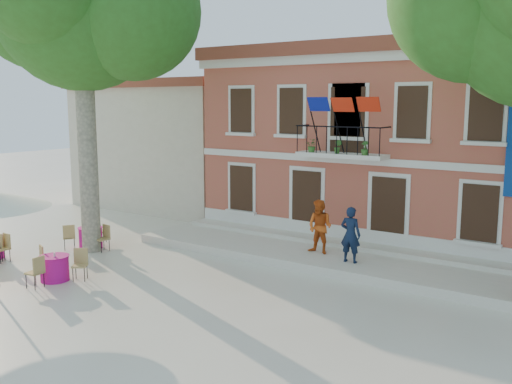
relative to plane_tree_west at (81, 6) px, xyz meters
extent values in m
plane|color=beige|center=(5.53, -0.76, -8.55)|extent=(90.00, 90.00, 0.00)
cube|color=#AF593F|center=(7.53, 9.24, -5.05)|extent=(13.00, 8.00, 7.00)
cube|color=brown|center=(7.53, 9.24, -1.30)|extent=(13.50, 8.50, 0.50)
cube|color=silver|center=(7.53, 5.29, -1.70)|extent=(13.30, 0.35, 0.35)
cube|color=silver|center=(7.53, 4.79, -5.05)|extent=(3.20, 0.90, 0.15)
cube|color=black|center=(7.53, 4.39, -4.05)|extent=(3.20, 0.04, 0.04)
cube|color=navy|center=(6.63, 4.04, -3.30)|extent=(0.76, 0.27, 0.47)
cube|color=red|center=(7.53, 4.04, -3.30)|extent=(0.76, 0.29, 0.47)
cube|color=red|center=(8.43, 4.04, -3.30)|extent=(0.76, 0.27, 0.47)
imported|color=#26591E|center=(6.53, 4.49, -4.74)|extent=(0.43, 0.37, 0.48)
imported|color=#26591E|center=(7.53, 4.49, -4.74)|extent=(0.26, 0.21, 0.48)
imported|color=#26591E|center=(8.53, 4.49, -4.74)|extent=(0.27, 0.27, 0.48)
cube|color=beige|center=(-3.97, 10.24, -5.55)|extent=(9.00, 9.00, 6.00)
cube|color=brown|center=(-3.97, 10.24, -2.35)|extent=(9.40, 9.40, 0.40)
cube|color=silver|center=(7.53, 3.64, -8.40)|extent=(14.00, 3.40, 0.30)
cylinder|color=#A59E84|center=(0.00, 0.00, -4.87)|extent=(0.67, 0.67, 7.37)
sphere|color=#28531A|center=(0.00, 0.00, 0.08)|extent=(5.90, 5.90, 5.90)
imported|color=#101D37|center=(8.79, 2.96, -7.36)|extent=(0.69, 0.48, 1.79)
imported|color=#D95719|center=(7.49, 3.36, -7.35)|extent=(0.92, 0.74, 1.82)
cube|color=tan|center=(-1.30, -2.68, -8.08)|extent=(0.44, 0.44, 0.95)
cylinder|color=#C8127D|center=(1.88, -2.95, -8.18)|extent=(0.84, 0.84, 0.75)
cylinder|color=#C8127D|center=(1.88, -2.95, -7.79)|extent=(0.90, 0.90, 0.02)
cube|color=tan|center=(1.18, -2.67, -8.08)|extent=(0.55, 0.55, 0.95)
cube|color=tan|center=(1.98, -3.70, -8.08)|extent=(0.47, 0.47, 0.95)
cube|color=tan|center=(2.47, -2.50, -8.08)|extent=(0.59, 0.59, 0.95)
cylinder|color=#C8127D|center=(-0.37, 0.26, -8.18)|extent=(0.84, 0.84, 0.75)
cylinder|color=#C8127D|center=(-0.37, 0.26, -7.79)|extent=(0.90, 0.90, 0.02)
cube|color=tan|center=(-0.67, 0.95, -8.08)|extent=(0.55, 0.55, 0.95)
cube|color=tan|center=(-0.82, -0.34, -8.08)|extent=(0.59, 0.59, 0.95)
cube|color=tan|center=(0.37, 0.17, -8.08)|extent=(0.47, 0.47, 0.95)
camera|label=1|loc=(16.25, -13.19, -3.22)|focal=40.00mm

